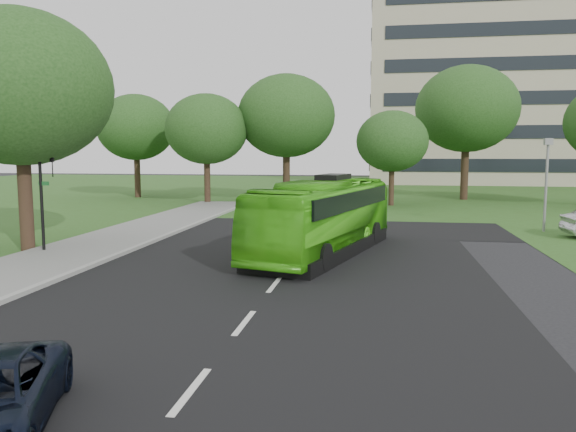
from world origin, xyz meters
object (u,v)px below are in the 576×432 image
object	(u,v)px
tree_park_a	(206,129)
bus	(324,217)
tree_park_b	(286,116)
tree_park_f	(136,127)
traffic_light	(44,189)
camera_pole	(547,172)
tree_side_near	(20,88)
office_building	(522,89)
tree_park_c	(392,141)
tree_park_d	(467,109)

from	to	relation	value
tree_park_a	bus	bearing A→B (deg)	-61.07
tree_park_b	tree_park_f	xyz separation A→B (m)	(-14.23, 2.43, -0.73)
traffic_light	camera_pole	distance (m)	24.35
tree_park_f	tree_side_near	bearing A→B (deg)	-75.20
office_building	tree_side_near	size ratio (longest dim) A/B	3.99
tree_park_c	bus	distance (m)	21.93
tree_park_d	tree_park_f	bearing A→B (deg)	-175.58
tree_park_a	traffic_light	size ratio (longest dim) A/B	1.94
tree_park_f	bus	distance (m)	32.62
office_building	bus	bearing A→B (deg)	-109.82
tree_park_a	tree_park_d	distance (m)	22.27
tree_park_a	tree_side_near	bearing A→B (deg)	-92.55
tree_park_b	tree_park_d	bearing A→B (deg)	17.40
tree_park_d	camera_pole	world-z (taller)	tree_park_d
tree_park_a	camera_pole	distance (m)	25.83
tree_park_b	tree_park_d	world-z (taller)	tree_park_d
tree_park_d	traffic_light	bearing A→B (deg)	-125.17
tree_park_b	traffic_light	world-z (taller)	tree_park_b
tree_park_c	tree_park_a	bearing A→B (deg)	-177.70
tree_park_b	tree_park_f	size ratio (longest dim) A/B	1.12
bus	camera_pole	bearing A→B (deg)	52.27
tree_park_d	tree_side_near	world-z (taller)	tree_park_d
office_building	tree_side_near	distance (m)	68.54
tree_park_a	tree_park_c	bearing A→B (deg)	2.30
tree_park_b	camera_pole	xyz separation A→B (m)	(16.25, -14.97, -3.93)
tree_park_a	tree_park_d	world-z (taller)	tree_park_d
tree_park_b	tree_park_a	bearing A→B (deg)	-159.12
tree_side_near	tree_park_f	bearing A→B (deg)	104.80
tree_park_a	tree_park_c	xyz separation A→B (m)	(14.68, 0.59, -0.99)
tree_park_a	bus	xyz separation A→B (m)	(11.52, -20.84, -4.45)
bus	traffic_light	xyz separation A→B (m)	(-11.36, -1.80, 1.15)
tree_park_a	bus	size ratio (longest dim) A/B	0.81
tree_park_c	tree_side_near	size ratio (longest dim) A/B	0.73
tree_park_d	tree_park_f	xyz separation A→B (m)	(-29.17, -2.26, -1.46)
tree_park_a	tree_park_b	xyz separation A→B (m)	(6.11, 2.33, 1.12)
tree_park_f	camera_pole	world-z (taller)	tree_park_f
tree_park_d	bus	size ratio (longest dim) A/B	1.06
tree_park_d	tree_park_c	bearing A→B (deg)	-134.78
tree_park_d	traffic_light	xyz separation A→B (m)	(-20.89, -29.66, -5.15)
tree_park_f	tree_park_b	bearing A→B (deg)	-9.69
tree_park_c	camera_pole	world-z (taller)	tree_park_c
tree_park_a	tree_park_f	world-z (taller)	tree_park_f
office_building	tree_park_a	xyz separation A→B (m)	(-32.48, -37.32, -6.54)
tree_park_b	bus	size ratio (longest dim) A/B	0.97
tree_park_b	camera_pole	distance (m)	22.44
camera_pole	tree_park_f	bearing A→B (deg)	125.85
tree_park_b	bus	bearing A→B (deg)	-76.85
tree_park_a	tree_park_d	size ratio (longest dim) A/B	0.76
tree_park_b	camera_pole	size ratio (longest dim) A/B	2.15
tree_park_c	tree_park_d	world-z (taller)	tree_park_d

